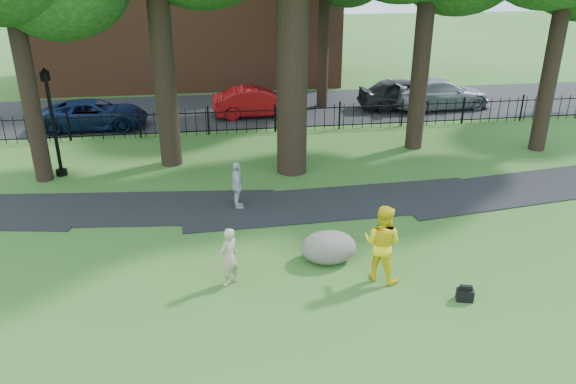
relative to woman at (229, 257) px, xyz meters
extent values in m
plane|color=#2F5B20|center=(2.70, 0.41, -0.77)|extent=(120.00, 120.00, 0.00)
cube|color=black|center=(3.70, 4.31, -0.77)|extent=(36.07, 3.85, 0.03)
cube|color=black|center=(2.70, 16.41, -0.77)|extent=(80.00, 7.00, 0.02)
cube|color=black|center=(2.70, 12.41, 0.25)|extent=(44.00, 0.04, 0.04)
cube|color=black|center=(2.70, 12.41, -0.59)|extent=(44.00, 0.04, 0.04)
cylinder|color=black|center=(2.70, 7.41, 4.48)|extent=(1.10, 1.10, 10.50)
cylinder|color=black|center=(-6.30, 7.91, 3.08)|extent=(0.60, 0.60, 7.70)
cylinder|color=black|center=(-1.80, 8.91, 3.78)|extent=(0.80, 0.80, 9.10)
cylinder|color=black|center=(8.20, 9.41, 3.43)|extent=(0.70, 0.70, 8.40)
cylinder|color=black|center=(13.20, 8.41, 3.25)|extent=(0.64, 0.64, 8.05)
imported|color=tan|center=(0.00, 0.00, 0.00)|extent=(0.66, 0.65, 1.54)
imported|color=yellow|center=(3.78, -0.30, 0.24)|extent=(1.25, 1.22, 2.02)
imported|color=#BAB9BF|center=(0.49, 4.44, 0.01)|extent=(0.41, 0.93, 1.56)
ellipsoid|color=#646153|center=(2.68, 0.79, -0.33)|extent=(1.81, 1.61, 0.87)
cylinder|color=black|center=(-5.78, 8.27, 0.98)|extent=(0.13, 0.13, 3.50)
cylinder|color=black|center=(-5.78, 8.27, -0.66)|extent=(0.39, 0.39, 0.22)
cube|color=black|center=(-5.78, 8.27, 2.89)|extent=(0.28, 0.28, 0.33)
cone|color=black|center=(-5.78, 8.27, 3.11)|extent=(0.35, 0.35, 0.18)
cube|color=black|center=(5.50, -1.54, -0.63)|extent=(0.44, 0.34, 0.29)
cube|color=maroon|center=(2.70, 1.28, -0.65)|extent=(0.41, 0.32, 0.24)
imported|color=#A40C11|center=(2.18, 15.12, -0.04)|extent=(4.51, 1.81, 1.46)
imported|color=#0A1836|center=(-5.49, 14.17, -0.11)|extent=(4.81, 2.25, 1.33)
imported|color=black|center=(9.82, 15.40, 0.03)|extent=(4.69, 1.91, 1.59)
imported|color=gray|center=(11.70, 15.25, 0.00)|extent=(5.50, 2.62, 1.55)
camera|label=1|loc=(-0.31, -12.05, 6.96)|focal=35.00mm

